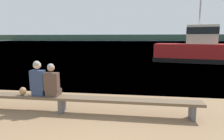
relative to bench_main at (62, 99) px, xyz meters
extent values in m
plane|color=teal|center=(1.11, 122.11, -0.41)|extent=(240.00, 240.00, 0.00)
cube|color=#2D3D2D|center=(1.11, 177.05, 2.23)|extent=(600.00, 12.00, 5.28)
cube|color=brown|center=(0.00, 0.00, 0.04)|extent=(8.09, 0.43, 0.08)
cube|color=#515156|center=(3.75, 0.00, -0.20)|extent=(0.12, 0.36, 0.41)
cube|color=#515156|center=(0.00, 0.00, -0.20)|extent=(0.12, 0.36, 0.41)
cube|color=navy|center=(-0.72, 0.08, 0.17)|extent=(0.36, 0.41, 0.18)
cube|color=navy|center=(-0.72, -0.02, 0.56)|extent=(0.42, 0.22, 0.59)
sphere|color=beige|center=(-0.72, -0.02, 1.01)|extent=(0.23, 0.23, 0.23)
sphere|color=gray|center=(-0.72, -0.04, 1.04)|extent=(0.21, 0.21, 0.21)
cube|color=#4C382D|center=(-0.29, 0.08, 0.17)|extent=(0.36, 0.41, 0.18)
cube|color=#4C382D|center=(-0.29, -0.02, 0.53)|extent=(0.42, 0.22, 0.53)
sphere|color=tan|center=(-0.29, -0.02, 0.94)|extent=(0.22, 0.22, 0.22)
sphere|color=gray|center=(-0.29, -0.04, 0.97)|extent=(0.20, 0.20, 0.20)
ellipsoid|color=#9E754C|center=(-1.23, -0.03, 0.20)|extent=(0.20, 0.21, 0.25)
cube|color=#A81919|center=(7.42, 14.09, 0.43)|extent=(7.86, 4.29, 1.68)
cube|color=black|center=(7.42, 14.09, -0.21)|extent=(8.03, 4.43, 0.40)
cube|color=beige|center=(7.78, 14.01, 2.12)|extent=(2.90, 2.18, 1.70)
cube|color=black|center=(7.78, 14.01, 2.46)|extent=(2.96, 2.25, 0.61)
cylinder|color=#B2B2B7|center=(7.53, 14.07, 4.22)|extent=(0.14, 0.14, 2.50)
camera|label=1|loc=(2.31, -5.48, 1.80)|focal=32.00mm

